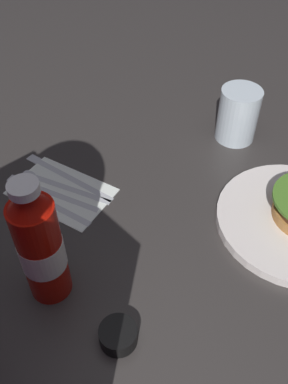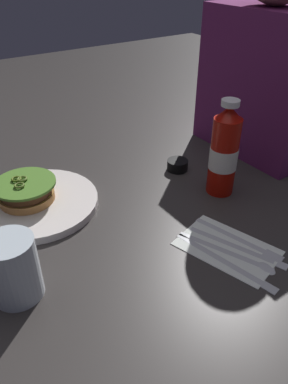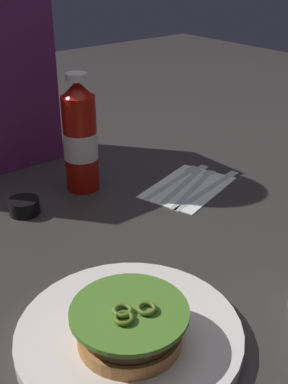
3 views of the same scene
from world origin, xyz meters
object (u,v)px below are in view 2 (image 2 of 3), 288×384
diner_person (265,64)px  dinner_plate (37,203)px  water_glass (13,269)px  condiment_cup (177,165)px  burger_sandwich (26,191)px  ketchup_bottle (224,152)px  butter_knife (230,263)px  spoon_utensil (239,255)px  steak_knife (243,248)px  fork_utensil (245,241)px  napkin (227,248)px

diner_person → dinner_plate: bearing=-96.2°
water_glass → diner_person: bearing=102.2°
dinner_plate → condiment_cup: 0.37m
burger_sandwich → water_glass: (0.24, -0.10, 0.02)m
burger_sandwich → diner_person: (0.08, 0.64, 0.20)m
ketchup_bottle → butter_knife: bearing=-39.1°
ketchup_bottle → spoon_utensil: 0.25m
burger_sandwich → steak_knife: (0.38, 0.29, -0.04)m
dinner_plate → fork_utensil: bearing=40.1°
ketchup_bottle → butter_knife: ketchup_bottle is taller
ketchup_bottle → condiment_cup: bearing=-171.6°
napkin → steak_knife: bearing=46.0°
condiment_cup → burger_sandwich: bearing=-98.8°
fork_utensil → ketchup_bottle: bearing=151.6°
butter_knife → napkin: bearing=141.5°
napkin → butter_knife: size_ratio=0.86×
napkin → spoon_utensil: 0.03m
condiment_cup → diner_person: 0.34m
dinner_plate → napkin: dinner_plate is taller
water_glass → fork_utensil: water_glass is taller
spoon_utensil → diner_person: size_ratio=0.34×
diner_person → ketchup_bottle: bearing=-63.7°
burger_sandwich → fork_utensil: burger_sandwich is taller
ketchup_bottle → napkin: size_ratio=1.22×
water_glass → condiment_cup: water_glass is taller
spoon_utensil → fork_utensil: 0.05m
condiment_cup → fork_utensil: condiment_cup is taller
dinner_plate → fork_utensil: dinner_plate is taller
dinner_plate → burger_sandwich: size_ratio=2.01×
burger_sandwich → spoon_utensil: 0.47m
water_glass → spoon_utensil: size_ratio=0.62×
napkin → steak_knife: 0.03m
napkin → spoon_utensil: bearing=0.0°
ketchup_bottle → fork_utensil: ketchup_bottle is taller
water_glass → napkin: size_ratio=0.62×
water_glass → condiment_cup: size_ratio=2.10×
steak_knife → spoon_utensil: bearing=-63.2°
butter_knife → fork_utensil: bearing=112.7°
condiment_cup → diner_person: bearing=85.5°
dinner_plate → ketchup_bottle: (0.18, 0.39, 0.09)m
napkin → diner_person: bearing=127.1°
steak_knife → napkin: bearing=-134.0°
spoon_utensil → steak_knife: size_ratio=0.97×
diner_person → butter_knife: bearing=-51.6°
condiment_cup → butter_knife: (0.33, -0.14, -0.01)m
water_glass → spoon_utensil: water_glass is taller
burger_sandwich → condiment_cup: (0.06, 0.38, -0.03)m
napkin → butter_knife: butter_knife is taller
burger_sandwich → fork_utensil: bearing=40.7°
burger_sandwich → butter_knife: burger_sandwich is taller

